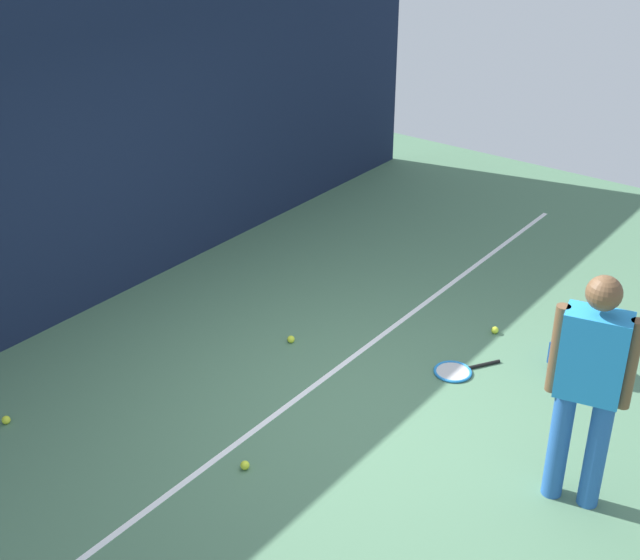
{
  "coord_description": "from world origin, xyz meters",
  "views": [
    {
      "loc": [
        -4.6,
        -3.11,
        4.04
      ],
      "look_at": [
        0.0,
        0.4,
        1.0
      ],
      "focal_mm": 48.24,
      "sensor_mm": 36.0,
      "label": 1
    }
  ],
  "objects_px": {
    "tennis_ball_by_fence": "(495,330)",
    "tennis_player": "(589,380)",
    "tennis_ball_near_player": "(291,339)",
    "backpack": "(573,346)",
    "tennis_ball_far_left": "(245,465)",
    "tennis_ball_mid_court": "(6,420)",
    "tennis_racket": "(456,371)"
  },
  "relations": [
    {
      "from": "tennis_ball_by_fence",
      "to": "tennis_player",
      "type": "bearing_deg",
      "value": -139.55
    },
    {
      "from": "tennis_player",
      "to": "tennis_ball_near_player",
      "type": "height_order",
      "value": "tennis_player"
    },
    {
      "from": "backpack",
      "to": "tennis_ball_by_fence",
      "type": "xyz_separation_m",
      "value": [
        0.12,
        0.76,
        -0.18
      ]
    },
    {
      "from": "tennis_player",
      "to": "tennis_ball_by_fence",
      "type": "bearing_deg",
      "value": 117.27
    },
    {
      "from": "tennis_player",
      "to": "tennis_ball_near_player",
      "type": "xyz_separation_m",
      "value": [
        0.41,
        2.77,
        -0.93
      ]
    },
    {
      "from": "backpack",
      "to": "tennis_ball_far_left",
      "type": "relative_size",
      "value": 6.67
    },
    {
      "from": "tennis_player",
      "to": "backpack",
      "type": "distance_m",
      "value": 1.82
    },
    {
      "from": "backpack",
      "to": "tennis_ball_by_fence",
      "type": "bearing_deg",
      "value": -165.26
    },
    {
      "from": "backpack",
      "to": "tennis_ball_mid_court",
      "type": "xyz_separation_m",
      "value": [
        -3.37,
        3.12,
        -0.18
      ]
    },
    {
      "from": "tennis_racket",
      "to": "tennis_player",
      "type": "bearing_deg",
      "value": 89.19
    },
    {
      "from": "backpack",
      "to": "tennis_ball_near_player",
      "type": "xyz_separation_m",
      "value": [
        -1.12,
        2.13,
        -0.18
      ]
    },
    {
      "from": "tennis_player",
      "to": "tennis_ball_far_left",
      "type": "distance_m",
      "value": 2.44
    },
    {
      "from": "tennis_racket",
      "to": "tennis_ball_by_fence",
      "type": "distance_m",
      "value": 0.77
    },
    {
      "from": "tennis_ball_mid_court",
      "to": "tennis_player",
      "type": "bearing_deg",
      "value": -64.0
    },
    {
      "from": "tennis_racket",
      "to": "tennis_ball_far_left",
      "type": "bearing_deg",
      "value": 15.59
    },
    {
      "from": "tennis_ball_mid_court",
      "to": "tennis_ball_near_player",
      "type": "bearing_deg",
      "value": -23.88
    },
    {
      "from": "tennis_ball_near_player",
      "to": "tennis_ball_mid_court",
      "type": "bearing_deg",
      "value": 156.12
    },
    {
      "from": "backpack",
      "to": "tennis_ball_near_player",
      "type": "relative_size",
      "value": 6.67
    },
    {
      "from": "tennis_ball_by_fence",
      "to": "tennis_ball_near_player",
      "type": "bearing_deg",
      "value": 132.26
    },
    {
      "from": "tennis_player",
      "to": "tennis_ball_mid_court",
      "type": "relative_size",
      "value": 25.76
    },
    {
      "from": "tennis_player",
      "to": "tennis_ball_far_left",
      "type": "bearing_deg",
      "value": -163.37
    },
    {
      "from": "backpack",
      "to": "tennis_ball_by_fence",
      "type": "height_order",
      "value": "backpack"
    },
    {
      "from": "tennis_racket",
      "to": "tennis_ball_by_fence",
      "type": "relative_size",
      "value": 9.3
    },
    {
      "from": "tennis_ball_far_left",
      "to": "tennis_player",
      "type": "bearing_deg",
      "value": -60.19
    },
    {
      "from": "tennis_ball_near_player",
      "to": "tennis_ball_by_fence",
      "type": "height_order",
      "value": "same"
    },
    {
      "from": "backpack",
      "to": "tennis_ball_far_left",
      "type": "bearing_deg",
      "value": -92.92
    },
    {
      "from": "tennis_racket",
      "to": "tennis_ball_far_left",
      "type": "height_order",
      "value": "tennis_ball_far_left"
    },
    {
      "from": "tennis_ball_mid_court",
      "to": "tennis_ball_far_left",
      "type": "xyz_separation_m",
      "value": [
        0.72,
        -1.81,
        0.0
      ]
    },
    {
      "from": "tennis_ball_far_left",
      "to": "backpack",
      "type": "bearing_deg",
      "value": -26.38
    },
    {
      "from": "tennis_ball_by_fence",
      "to": "tennis_ball_mid_court",
      "type": "xyz_separation_m",
      "value": [
        -3.48,
        2.36,
        0.0
      ]
    },
    {
      "from": "backpack",
      "to": "tennis_ball_near_player",
      "type": "height_order",
      "value": "backpack"
    },
    {
      "from": "tennis_ball_by_fence",
      "to": "tennis_ball_far_left",
      "type": "distance_m",
      "value": 2.82
    }
  ]
}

